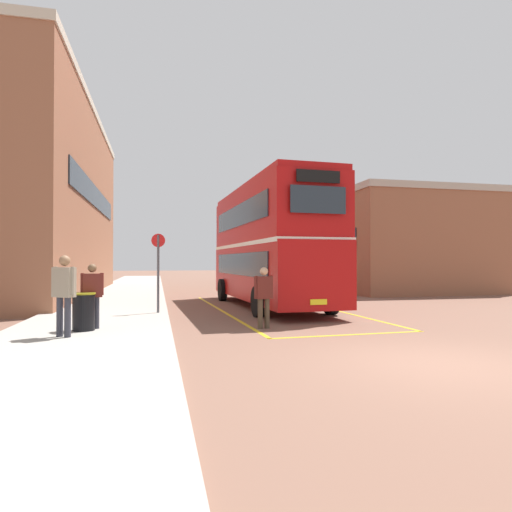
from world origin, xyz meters
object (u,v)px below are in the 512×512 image
Objects in this scene: single_deck_bus at (252,263)px; bus_stop_sign at (158,265)px; pedestrian_boarding at (264,293)px; pedestrian_waiting_far at (64,289)px; pedestrian_waiting_near at (92,292)px; double_decker_bus at (268,244)px; litter_bin at (84,312)px.

bus_stop_sign is (-7.87, -21.88, 0.05)m from single_deck_bus.
single_deck_bus is at bearing 70.22° from bus_stop_sign.
pedestrian_waiting_far reaches higher than pedestrian_boarding.
pedestrian_waiting_near is 1.19m from pedestrian_waiting_far.
double_decker_bus is 5.95m from pedestrian_boarding.
pedestrian_waiting_far is at bearing -110.77° from single_deck_bus.
single_deck_bus is 5.55× the size of pedestrian_waiting_far.
pedestrian_boarding is 4.55m from litter_bin.
pedestrian_waiting_near is 3.60m from bus_stop_sign.
single_deck_bus is 6.23× the size of pedestrian_waiting_near.
single_deck_bus reaches higher than litter_bin.
double_decker_bus reaches higher than single_deck_bus.
single_deck_bus is (3.56, 19.49, -0.87)m from double_decker_bus.
single_deck_bus is 11.00× the size of litter_bin.
bus_stop_sign reaches higher than pedestrian_boarding.
litter_bin is (-9.62, -25.26, -1.04)m from single_deck_bus.
pedestrian_boarding is (-1.54, -5.53, -1.56)m from double_decker_bus.
litter_bin is at bearing -136.45° from double_decker_bus.
bus_stop_sign is (-2.77, 3.14, 0.74)m from pedestrian_boarding.
single_deck_bus is at bearing 79.66° from double_decker_bus.
double_decker_bus reaches higher than pedestrian_waiting_far.
double_decker_bus is at bearing 43.55° from litter_bin.
pedestrian_waiting_near is 1.77× the size of litter_bin.
pedestrian_waiting_far is at bearing -167.07° from pedestrian_boarding.
bus_stop_sign is at bearing 62.59° from litter_bin.
pedestrian_boarding is at bearing 0.17° from pedestrian_waiting_near.
pedestrian_boarding is (-5.10, -25.02, -0.69)m from single_deck_bus.
pedestrian_waiting_far is 0.70× the size of bus_stop_sign.
bus_stop_sign reaches higher than pedestrian_waiting_near.
bus_stop_sign reaches higher than pedestrian_waiting_far.
single_deck_bus is 27.05m from litter_bin.
pedestrian_boarding is 4.94m from pedestrian_waiting_far.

